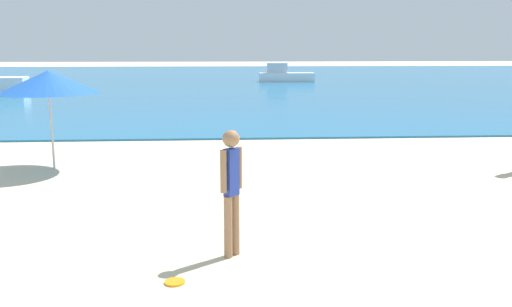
% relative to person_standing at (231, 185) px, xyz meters
% --- Properties ---
extents(water, '(160.00, 60.00, 0.06)m').
position_rel_person_standing_xyz_m(water, '(0.55, 39.33, -0.92)').
color(water, '#1E6B9E').
rests_on(water, ground).
extents(person_standing, '(0.29, 0.31, 1.68)m').
position_rel_person_standing_xyz_m(person_standing, '(0.00, 0.00, 0.00)').
color(person_standing, '#936B4C').
rests_on(person_standing, ground).
extents(frisbee, '(0.24, 0.24, 0.03)m').
position_rel_person_standing_xyz_m(frisbee, '(-0.69, -0.84, -0.94)').
color(frisbee, orange).
rests_on(frisbee, ground).
extents(boat_far, '(4.15, 1.35, 1.41)m').
position_rel_person_standing_xyz_m(boat_far, '(4.86, 35.88, -0.41)').
color(boat_far, white).
rests_on(boat_far, water).
extents(beach_umbrella, '(2.21, 2.21, 2.20)m').
position_rel_person_standing_xyz_m(beach_umbrella, '(-3.87, 5.61, 0.99)').
color(beach_umbrella, '#B7B7BC').
rests_on(beach_umbrella, ground).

